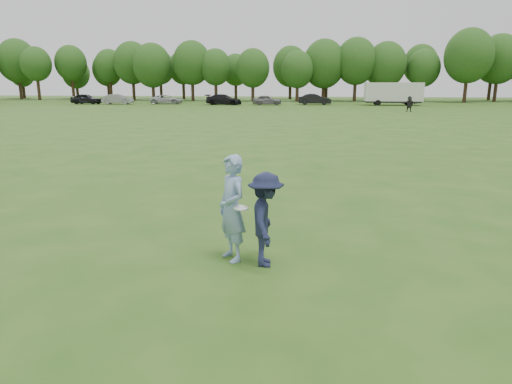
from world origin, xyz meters
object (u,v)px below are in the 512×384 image
car_c (167,99)px  car_e (267,100)px  cargo_trailer (393,93)px  player_far_d (409,104)px  car_d (224,100)px  defender (266,220)px  car_b (118,99)px  car_f (315,99)px  car_a (86,99)px  thrower (232,208)px

car_c → car_e: (15.47, -1.10, 0.03)m
cargo_trailer → player_far_d: bearing=-91.7°
car_c → car_d: 9.22m
defender → cargo_trailer: (11.35, 60.90, 0.91)m
player_far_d → car_b: size_ratio=0.38×
defender → player_far_d: 47.27m
player_far_d → car_f: (-10.69, 14.91, -0.08)m
defender → car_a: 67.56m
car_f → car_b: bearing=91.5°
cargo_trailer → car_d: bearing=-175.5°
car_a → car_e: size_ratio=1.10×
cargo_trailer → car_f: bearing=-180.0°
car_c → cargo_trailer: size_ratio=0.54×
defender → cargo_trailer: size_ratio=0.19×
defender → car_e: size_ratio=0.41×
car_c → car_d: bearing=-104.9°
car_d → player_far_d: bearing=-113.7°
defender → car_d: bearing=6.3°
defender → car_c: bearing=14.0°
car_c → car_d: size_ratio=0.93×
player_far_d → cargo_trailer: bearing=95.4°
player_far_d → car_e: size_ratio=0.42×
car_f → car_a: bearing=91.1°
car_c → car_d: car_d is taller
player_far_d → car_c: size_ratio=0.36×
thrower → car_f: (0.87, 60.71, -0.20)m
cargo_trailer → car_b: bearing=-176.6°
player_far_d → car_b: 41.95m
car_e → car_f: car_f is taller
cargo_trailer → defender: bearing=-100.6°
thrower → car_f: thrower is taller
car_b → car_d: bearing=-95.3°
player_far_d → car_d: size_ratio=0.33×
car_b → car_a: bearing=84.9°
car_a → cargo_trailer: (45.39, 2.54, 0.99)m
player_far_d → car_f: 18.34m
car_a → car_f: 34.36m
car_a → car_f: car_f is taller
car_e → cargo_trailer: (17.98, 1.65, 1.06)m
player_far_d → car_c: player_far_d is taller
thrower → car_c: 63.87m
car_e → cargo_trailer: size_ratio=0.47×
car_d → car_e: car_d is taller
car_c → car_b: bearing=98.2°
thrower → defender: 0.69m
car_a → car_c: (11.95, 1.99, -0.10)m
defender → player_far_d: player_far_d is taller
car_e → cargo_trailer: 18.08m
thrower → car_e: (-5.97, 59.07, -0.28)m
player_far_d → defender: bearing=-96.3°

